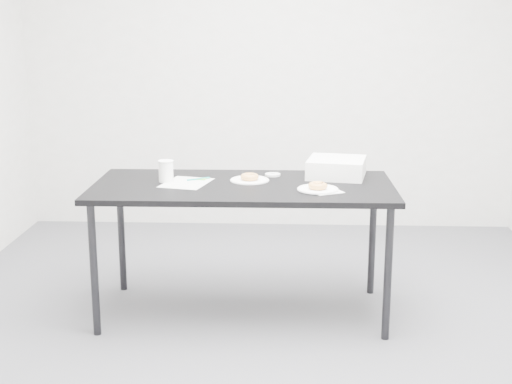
{
  "coord_description": "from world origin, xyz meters",
  "views": [
    {
      "loc": [
        0.14,
        -3.82,
        1.69
      ],
      "look_at": [
        -0.03,
        0.02,
        0.76
      ],
      "focal_mm": 50.0,
      "sensor_mm": 36.0,
      "label": 1
    }
  ],
  "objects_px": {
    "pen": "(198,179)",
    "plate_far": "(250,180)",
    "donut_far": "(250,177)",
    "plate_near": "(318,189)",
    "donut_near": "(318,186)",
    "table": "(243,194)",
    "scorecard": "(186,183)",
    "bakery_box": "(336,168)",
    "coffee_cup": "(166,171)"
  },
  "relations": [
    {
      "from": "plate_near",
      "to": "bakery_box",
      "type": "bearing_deg",
      "value": 70.88
    },
    {
      "from": "table",
      "to": "scorecard",
      "type": "xyz_separation_m",
      "value": [
        -0.33,
        0.02,
        0.06
      ]
    },
    {
      "from": "pen",
      "to": "bakery_box",
      "type": "height_order",
      "value": "bakery_box"
    },
    {
      "from": "donut_near",
      "to": "plate_near",
      "type": "bearing_deg",
      "value": 0.0
    },
    {
      "from": "plate_far",
      "to": "donut_far",
      "type": "height_order",
      "value": "donut_far"
    },
    {
      "from": "plate_far",
      "to": "donut_far",
      "type": "xyz_separation_m",
      "value": [
        0.0,
        0.0,
        0.02
      ]
    },
    {
      "from": "plate_near",
      "to": "bakery_box",
      "type": "distance_m",
      "value": 0.38
    },
    {
      "from": "donut_far",
      "to": "table",
      "type": "bearing_deg",
      "value": -109.9
    },
    {
      "from": "donut_near",
      "to": "pen",
      "type": "bearing_deg",
      "value": 161.61
    },
    {
      "from": "pen",
      "to": "donut_near",
      "type": "distance_m",
      "value": 0.72
    },
    {
      "from": "pen",
      "to": "plate_far",
      "type": "relative_size",
      "value": 0.62
    },
    {
      "from": "pen",
      "to": "plate_near",
      "type": "xyz_separation_m",
      "value": [
        0.69,
        -0.23,
        -0.0
      ]
    },
    {
      "from": "donut_near",
      "to": "coffee_cup",
      "type": "xyz_separation_m",
      "value": [
        -0.87,
        0.18,
        0.04
      ]
    },
    {
      "from": "table",
      "to": "plate_near",
      "type": "height_order",
      "value": "plate_near"
    },
    {
      "from": "plate_near",
      "to": "coffee_cup",
      "type": "relative_size",
      "value": 1.81
    },
    {
      "from": "plate_far",
      "to": "scorecard",
      "type": "bearing_deg",
      "value": -168.36
    },
    {
      "from": "donut_near",
      "to": "coffee_cup",
      "type": "height_order",
      "value": "coffee_cup"
    },
    {
      "from": "scorecard",
      "to": "coffee_cup",
      "type": "bearing_deg",
      "value": 179.7
    },
    {
      "from": "plate_near",
      "to": "pen",
      "type": "bearing_deg",
      "value": 161.61
    },
    {
      "from": "coffee_cup",
      "to": "table",
      "type": "bearing_deg",
      "value": -6.15
    },
    {
      "from": "scorecard",
      "to": "plate_far",
      "type": "bearing_deg",
      "value": 25.41
    },
    {
      "from": "plate_near",
      "to": "donut_near",
      "type": "relative_size",
      "value": 2.13
    },
    {
      "from": "table",
      "to": "coffee_cup",
      "type": "relative_size",
      "value": 13.69
    },
    {
      "from": "pen",
      "to": "donut_far",
      "type": "relative_size",
      "value": 1.32
    },
    {
      "from": "donut_near",
      "to": "scorecard",
      "type": "bearing_deg",
      "value": 168.79
    },
    {
      "from": "scorecard",
      "to": "plate_far",
      "type": "relative_size",
      "value": 1.34
    },
    {
      "from": "table",
      "to": "donut_far",
      "type": "distance_m",
      "value": 0.13
    },
    {
      "from": "donut_near",
      "to": "donut_far",
      "type": "bearing_deg",
      "value": 150.11
    },
    {
      "from": "pen",
      "to": "donut_near",
      "type": "bearing_deg",
      "value": -47.62
    },
    {
      "from": "scorecard",
      "to": "pen",
      "type": "xyz_separation_m",
      "value": [
        0.06,
        0.08,
        0.01
      ]
    },
    {
      "from": "scorecard",
      "to": "donut_near",
      "type": "height_order",
      "value": "donut_near"
    },
    {
      "from": "table",
      "to": "pen",
      "type": "bearing_deg",
      "value": 159.37
    },
    {
      "from": "plate_near",
      "to": "bakery_box",
      "type": "height_order",
      "value": "bakery_box"
    },
    {
      "from": "donut_near",
      "to": "bakery_box",
      "type": "distance_m",
      "value": 0.38
    },
    {
      "from": "scorecard",
      "to": "coffee_cup",
      "type": "distance_m",
      "value": 0.14
    },
    {
      "from": "donut_near",
      "to": "bakery_box",
      "type": "xyz_separation_m",
      "value": [
        0.12,
        0.36,
        0.03
      ]
    },
    {
      "from": "donut_near",
      "to": "donut_far",
      "type": "height_order",
      "value": "donut_near"
    },
    {
      "from": "donut_far",
      "to": "coffee_cup",
      "type": "height_order",
      "value": "coffee_cup"
    },
    {
      "from": "scorecard",
      "to": "plate_far",
      "type": "height_order",
      "value": "plate_far"
    },
    {
      "from": "donut_far",
      "to": "coffee_cup",
      "type": "bearing_deg",
      "value": -174.79
    },
    {
      "from": "table",
      "to": "plate_far",
      "type": "height_order",
      "value": "plate_far"
    },
    {
      "from": "scorecard",
      "to": "bakery_box",
      "type": "relative_size",
      "value": 0.92
    },
    {
      "from": "table",
      "to": "donut_near",
      "type": "distance_m",
      "value": 0.45
    },
    {
      "from": "plate_far",
      "to": "bakery_box",
      "type": "distance_m",
      "value": 0.53
    },
    {
      "from": "donut_far",
      "to": "bakery_box",
      "type": "xyz_separation_m",
      "value": [
        0.51,
        0.14,
        0.03
      ]
    },
    {
      "from": "table",
      "to": "plate_far",
      "type": "relative_size",
      "value": 7.58
    },
    {
      "from": "table",
      "to": "scorecard",
      "type": "bearing_deg",
      "value": 176.43
    },
    {
      "from": "scorecard",
      "to": "plate_near",
      "type": "height_order",
      "value": "plate_near"
    },
    {
      "from": "donut_near",
      "to": "bakery_box",
      "type": "relative_size",
      "value": 0.32
    },
    {
      "from": "scorecard",
      "to": "donut_far",
      "type": "distance_m",
      "value": 0.37
    }
  ]
}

